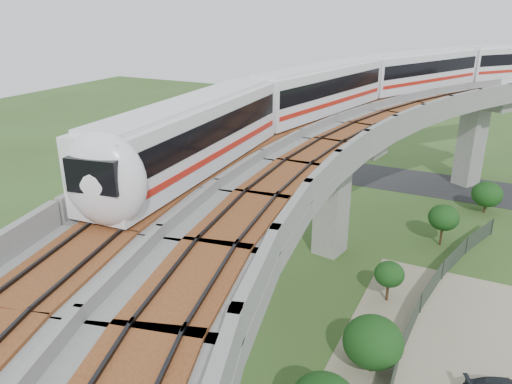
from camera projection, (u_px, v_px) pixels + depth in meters
ground at (262, 319)px, 30.96m from camera, size 160.00×160.00×0.00m
asphalt_road at (377, 176)px, 56.08m from camera, size 60.00×8.00×0.03m
viaduct at (328, 193)px, 26.13m from camera, size 19.58×73.98×11.40m
metro_train at (393, 82)px, 40.37m from camera, size 22.02×58.38×3.64m
fence at (426, 355)px, 26.67m from camera, size 3.87×38.73×1.50m
tree_0 at (487, 194)px, 45.82m from camera, size 2.75×2.75×3.01m
tree_1 at (444, 218)px, 39.49m from camera, size 2.41×2.41×3.43m
tree_2 at (389, 274)px, 32.12m from camera, size 1.94×1.94×2.81m
tree_3 at (373, 342)px, 25.91m from camera, size 3.16×3.16×3.22m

